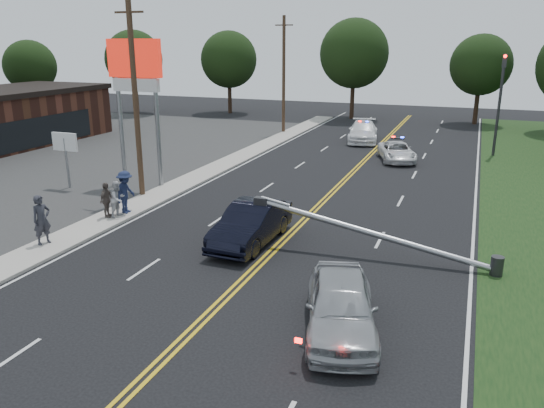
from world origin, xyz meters
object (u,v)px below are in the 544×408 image
at_px(bystander_a, 42,220).
at_px(utility_pole_far, 284,75).
at_px(fallen_streetlight, 385,237).
at_px(crashed_sedan, 251,224).
at_px(traffic_signal, 500,96).
at_px(bystander_c, 125,192).
at_px(waiting_sedan, 341,305).
at_px(pylon_sign, 136,77).
at_px(utility_pole_mid, 135,99).
at_px(emergency_b, 363,132).
at_px(emergency_a, 397,152).
at_px(small_sign, 65,147).
at_px(bystander_d, 106,200).
at_px(bystander_b, 118,199).

bearing_deg(bystander_a, utility_pole_far, 19.30).
height_order(fallen_streetlight, crashed_sedan, fallen_streetlight).
relative_size(traffic_signal, bystander_c, 3.50).
xyz_separation_m(waiting_sedan, bystander_a, (-12.61, 2.14, 0.31)).
xyz_separation_m(pylon_sign, crashed_sedan, (9.36, -6.20, -5.17)).
relative_size(utility_pole_mid, emergency_b, 1.79).
height_order(traffic_signal, emergency_b, traffic_signal).
bearing_deg(emergency_a, emergency_b, 100.94).
bearing_deg(pylon_sign, bystander_a, -79.28).
relative_size(small_sign, bystander_c, 1.54).
relative_size(bystander_a, bystander_d, 1.23).
xyz_separation_m(emergency_a, emergency_b, (-3.68, 6.47, 0.18)).
bearing_deg(emergency_b, fallen_streetlight, -86.47).
xyz_separation_m(bystander_c, bystander_d, (-0.43, -0.86, -0.19)).
relative_size(bystander_b, bystander_c, 0.83).
distance_m(pylon_sign, utility_pole_far, 20.06).
height_order(traffic_signal, utility_pole_far, utility_pole_far).
relative_size(small_sign, bystander_d, 1.91).
bearing_deg(utility_pole_far, bystander_c, -87.36).
height_order(small_sign, bystander_a, small_sign).
relative_size(traffic_signal, fallen_streetlight, 0.75).
bearing_deg(crashed_sedan, pylon_sign, 147.50).
distance_m(small_sign, utility_pole_mid, 5.53).
relative_size(waiting_sedan, bystander_c, 2.37).
xyz_separation_m(utility_pole_mid, bystander_c, (1.15, -2.96, -3.96)).
bearing_deg(emergency_a, bystander_a, -135.59).
bearing_deg(bystander_c, traffic_signal, -42.38).
bearing_deg(bystander_c, emergency_b, -19.92).
bearing_deg(utility_pole_mid, utility_pole_far, 90.00).
height_order(small_sign, bystander_b, small_sign).
xyz_separation_m(traffic_signal, bystander_c, (-16.35, -20.95, -3.08)).
bearing_deg(bystander_a, utility_pole_mid, 22.13).
distance_m(bystander_c, bystander_d, 0.98).
bearing_deg(emergency_a, small_sign, -158.19).
distance_m(traffic_signal, bystander_d, 27.71).
height_order(small_sign, emergency_a, small_sign).
bearing_deg(pylon_sign, waiting_sedan, -38.92).
relative_size(pylon_sign, bystander_a, 4.00).
bearing_deg(bystander_b, utility_pole_mid, 22.79).
height_order(traffic_signal, bystander_d, traffic_signal).
bearing_deg(crashed_sedan, waiting_sedan, -46.06).
bearing_deg(waiting_sedan, emergency_b, 84.66).
bearing_deg(pylon_sign, emergency_b, 64.00).
bearing_deg(fallen_streetlight, bystander_c, 175.12).
height_order(waiting_sedan, bystander_b, bystander_b).
distance_m(fallen_streetlight, bystander_d, 12.67).
distance_m(bystander_a, bystander_d, 3.69).
bearing_deg(utility_pole_far, bystander_d, -88.41).
relative_size(utility_pole_far, bystander_b, 5.97).
bearing_deg(small_sign, pylon_sign, 29.74).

